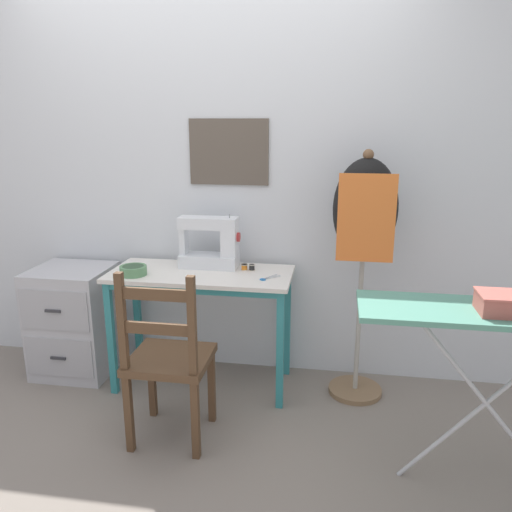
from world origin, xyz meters
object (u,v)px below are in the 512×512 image
(thread_spool_near_machine, at_px, (244,267))
(dress_form, at_px, (365,221))
(scissors, at_px, (267,278))
(wooden_chair, at_px, (168,361))
(ironing_board, at_px, (497,321))
(storage_box, at_px, (500,303))
(sewing_machine, at_px, (213,244))
(fabric_bowl, at_px, (133,270))
(thread_spool_mid_table, at_px, (252,267))
(filing_cabinet, at_px, (75,320))

(thread_spool_near_machine, distance_m, dress_form, 0.76)
(scissors, bearing_deg, wooden_chair, -129.38)
(scissors, relative_size, ironing_board, 0.11)
(scissors, height_order, wooden_chair, wooden_chair)
(wooden_chair, xyz_separation_m, storage_box, (1.47, -0.14, 0.44))
(ironing_board, bearing_deg, thread_spool_near_machine, 147.52)
(dress_form, distance_m, ironing_board, 0.93)
(sewing_machine, height_order, ironing_board, sewing_machine)
(scissors, relative_size, storage_box, 0.73)
(scissors, height_order, dress_form, dress_form)
(fabric_bowl, relative_size, dress_form, 0.11)
(thread_spool_mid_table, xyz_separation_m, wooden_chair, (-0.31, -0.67, -0.31))
(thread_spool_mid_table, bearing_deg, ironing_board, -33.48)
(filing_cabinet, bearing_deg, wooden_chair, -36.13)
(sewing_machine, relative_size, storage_box, 2.10)
(wooden_chair, xyz_separation_m, dress_form, (0.96, 0.61, 0.62))
(scissors, relative_size, filing_cabinet, 0.18)
(fabric_bowl, relative_size, filing_cabinet, 0.22)
(sewing_machine, distance_m, storage_box, 1.64)
(sewing_machine, bearing_deg, fabric_bowl, -151.26)
(fabric_bowl, distance_m, dress_form, 1.36)
(thread_spool_mid_table, relative_size, ironing_board, 0.04)
(sewing_machine, relative_size, thread_spool_mid_table, 9.14)
(ironing_board, bearing_deg, sewing_machine, 150.51)
(sewing_machine, xyz_separation_m, storage_box, (1.41, -0.83, 0.01))
(scissors, distance_m, thread_spool_mid_table, 0.19)
(thread_spool_near_machine, xyz_separation_m, filing_cabinet, (-1.11, -0.05, -0.40))
(thread_spool_mid_table, bearing_deg, dress_form, -4.99)
(filing_cabinet, xyz_separation_m, ironing_board, (2.33, -0.72, 0.45))
(thread_spool_mid_table, height_order, storage_box, storage_box)
(sewing_machine, height_order, thread_spool_mid_table, sewing_machine)
(scissors, height_order, ironing_board, ironing_board)
(fabric_bowl, relative_size, wooden_chair, 0.17)
(dress_form, bearing_deg, filing_cabinet, 179.85)
(dress_form, bearing_deg, thread_spool_near_machine, 175.30)
(sewing_machine, height_order, thread_spool_near_machine, sewing_machine)
(sewing_machine, distance_m, wooden_chair, 0.83)
(sewing_machine, xyz_separation_m, thread_spool_mid_table, (0.25, -0.03, -0.13))
(wooden_chair, bearing_deg, thread_spool_near_machine, 68.46)
(thread_spool_near_machine, height_order, thread_spool_mid_table, same)
(thread_spool_near_machine, height_order, dress_form, dress_form)
(wooden_chair, bearing_deg, filing_cabinet, 143.87)
(wooden_chair, xyz_separation_m, ironing_board, (1.48, -0.10, 0.36))
(thread_spool_mid_table, distance_m, dress_form, 0.72)
(filing_cabinet, bearing_deg, scissors, -4.58)
(thread_spool_mid_table, xyz_separation_m, dress_form, (0.65, -0.06, 0.31))
(dress_form, xyz_separation_m, storage_box, (0.51, -0.75, -0.18))
(thread_spool_mid_table, relative_size, filing_cabinet, 0.06)
(thread_spool_near_machine, xyz_separation_m, ironing_board, (1.21, -0.77, 0.05))
(fabric_bowl, distance_m, thread_spool_near_machine, 0.66)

